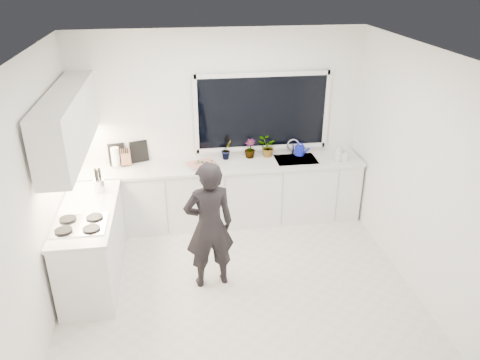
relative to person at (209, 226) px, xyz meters
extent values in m
cube|color=beige|center=(0.31, -0.04, -0.79)|extent=(4.00, 3.50, 0.02)
cube|color=white|center=(0.31, 1.72, 0.57)|extent=(4.00, 0.02, 2.70)
cube|color=white|center=(-1.70, -0.04, 0.57)|extent=(0.02, 3.50, 2.70)
cube|color=white|center=(2.32, -0.04, 0.57)|extent=(0.02, 3.50, 2.70)
cube|color=white|center=(0.31, -0.04, 1.93)|extent=(4.00, 3.50, 0.02)
cube|color=black|center=(0.91, 1.69, 0.77)|extent=(1.80, 0.02, 1.00)
cube|color=white|center=(0.31, 1.41, -0.34)|extent=(3.92, 0.58, 0.88)
cube|color=white|center=(-1.36, 0.31, -0.34)|extent=(0.58, 1.60, 0.88)
cube|color=silver|center=(0.31, 1.40, 0.12)|extent=(3.94, 0.62, 0.04)
cube|color=silver|center=(-1.36, 0.31, 0.12)|extent=(0.62, 1.60, 0.04)
cube|color=white|center=(-1.48, 0.66, 1.07)|extent=(0.34, 2.10, 0.70)
cube|color=silver|center=(1.36, 1.41, 0.09)|extent=(0.58, 0.42, 0.14)
cylinder|color=silver|center=(1.36, 1.61, 0.25)|extent=(0.03, 0.03, 0.22)
cube|color=black|center=(-1.38, -0.04, 0.16)|extent=(0.56, 0.48, 0.03)
imported|color=black|center=(0.00, 0.00, 0.00)|extent=(0.61, 0.45, 1.56)
cube|color=silver|center=(0.01, 1.38, 0.16)|extent=(0.49, 0.42, 0.03)
cube|color=#AF1721|center=(0.01, 1.38, 0.17)|extent=(0.44, 0.37, 0.01)
cylinder|color=#131FB5|center=(1.45, 1.57, 0.21)|extent=(0.17, 0.17, 0.13)
cylinder|color=white|center=(-1.14, 1.51, 0.27)|extent=(0.14, 0.14, 0.26)
cube|color=#966046|center=(-1.01, 1.55, 0.25)|extent=(0.14, 0.12, 0.22)
cylinder|color=silver|center=(-1.27, 0.76, 0.22)|extent=(0.17, 0.17, 0.16)
cube|color=black|center=(-1.14, 1.65, 0.28)|extent=(0.22, 0.05, 0.28)
cube|color=black|center=(-0.83, 1.65, 0.29)|extent=(0.24, 0.10, 0.30)
imported|color=#26662D|center=(0.39, 1.57, 0.28)|extent=(0.19, 0.18, 0.28)
imported|color=#26662D|center=(0.72, 1.57, 0.28)|extent=(0.21, 0.21, 0.27)
imported|color=#26662D|center=(0.97, 1.57, 0.28)|extent=(0.28, 0.25, 0.28)
imported|color=#D8BF66|center=(1.93, 1.26, 0.29)|extent=(0.15, 0.15, 0.29)
imported|color=#D8BF66|center=(2.01, 1.26, 0.24)|extent=(0.11, 0.11, 0.19)
camera|label=1|loc=(-0.31, -4.53, 2.71)|focal=35.00mm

